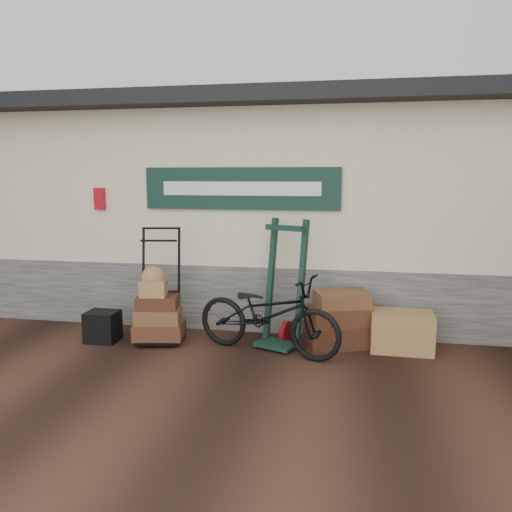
{
  "coord_description": "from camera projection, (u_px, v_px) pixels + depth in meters",
  "views": [
    {
      "loc": [
        1.09,
        -5.47,
        2.12
      ],
      "look_at": [
        -0.09,
        0.9,
        1.07
      ],
      "focal_mm": 35.0,
      "sensor_mm": 36.0,
      "label": 1
    }
  ],
  "objects": [
    {
      "name": "porter_trolley",
      "position": [
        160.0,
        284.0,
        6.42
      ],
      "size": [
        0.83,
        0.68,
        1.49
      ],
      "primitive_type": null,
      "rotation": [
        0.0,
        0.0,
        0.17
      ],
      "color": "black",
      "rests_on": "ground"
    },
    {
      "name": "suitcase_stack",
      "position": [
        339.0,
        318.0,
        6.24
      ],
      "size": [
        0.92,
        0.74,
        0.71
      ],
      "primitive_type": null,
      "rotation": [
        0.0,
        0.0,
        0.35
      ],
      "color": "#391A12",
      "rests_on": "ground"
    },
    {
      "name": "station_building",
      "position": [
        281.0,
        206.0,
        8.24
      ],
      "size": [
        14.4,
        4.1,
        3.2
      ],
      "color": "#4C4C47",
      "rests_on": "ground"
    },
    {
      "name": "wicker_hamper",
      "position": [
        402.0,
        331.0,
        6.08
      ],
      "size": [
        0.75,
        0.5,
        0.48
      ],
      "primitive_type": "cube",
      "rotation": [
        0.0,
        0.0,
        -0.03
      ],
      "color": "brown",
      "rests_on": "ground"
    },
    {
      "name": "green_barrow",
      "position": [
        284.0,
        284.0,
        6.19
      ],
      "size": [
        0.72,
        0.67,
        1.59
      ],
      "primitive_type": null,
      "rotation": [
        0.0,
        0.0,
        -0.4
      ],
      "color": "#112E23",
      "rests_on": "ground"
    },
    {
      "name": "black_trunk",
      "position": [
        103.0,
        326.0,
        6.42
      ],
      "size": [
        0.39,
        0.34,
        0.39
      ],
      "primitive_type": "cube",
      "rotation": [
        0.0,
        0.0,
        0.0
      ],
      "color": "black",
      "rests_on": "ground"
    },
    {
      "name": "ground",
      "position": [
        249.0,
        358.0,
        5.84
      ],
      "size": [
        80.0,
        80.0,
        0.0
      ],
      "primitive_type": "plane",
      "color": "black",
      "rests_on": "ground"
    },
    {
      "name": "bicycle",
      "position": [
        268.0,
        310.0,
        5.95
      ],
      "size": [
        1.13,
        1.95,
        1.07
      ],
      "primitive_type": "imported",
      "rotation": [
        0.0,
        0.0,
        1.29
      ],
      "color": "black",
      "rests_on": "ground"
    }
  ]
}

